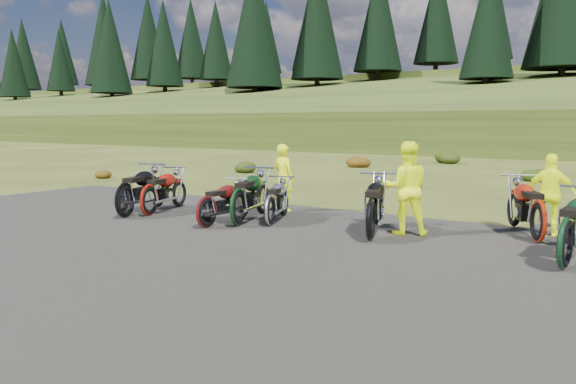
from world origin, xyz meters
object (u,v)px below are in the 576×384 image
Objects in this scene: motorcycle_0 at (126,219)px; motorcycle_7 at (563,272)px; motorcycle_3 at (270,227)px; person_middle at (284,179)px.

motorcycle_7 is (9.18, 0.61, 0.00)m from motorcycle_0.
motorcycle_7 reaches higher than motorcycle_3.
motorcycle_0 reaches higher than motorcycle_3.
motorcycle_3 is 1.14× the size of person_middle.
motorcycle_0 reaches higher than motorcycle_7.
motorcycle_3 is 0.84× the size of motorcycle_7.
person_middle is (-6.72, 2.31, 0.84)m from motorcycle_7.
motorcycle_7 is 1.35× the size of person_middle.
person_middle is at bearing -59.05° from motorcycle_0.
person_middle is at bearing 74.21° from motorcycle_7.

